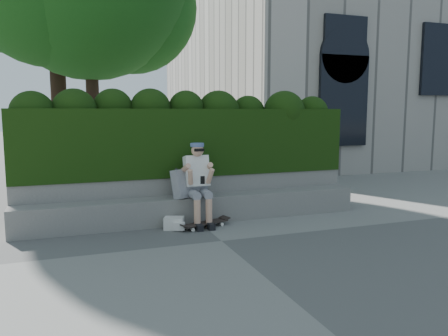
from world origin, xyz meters
name	(u,v)px	position (x,y,z in m)	size (l,w,h in m)	color
ground	(222,241)	(0.00, 0.00, 0.00)	(80.00, 80.00, 0.00)	slate
bench_ledge	(198,209)	(0.00, 1.25, 0.23)	(6.00, 0.45, 0.45)	gray
planter_wall	(190,195)	(0.00, 1.73, 0.38)	(6.00, 0.50, 0.75)	gray
hedge	(186,141)	(0.00, 1.95, 1.35)	(6.00, 1.00, 1.20)	black
person	(198,180)	(-0.05, 1.07, 0.75)	(0.40, 0.76, 1.38)	gray
skateboard	(205,223)	(-0.01, 0.80, 0.07)	(0.85, 0.44, 0.09)	black
backpack_plaid	(183,184)	(-0.29, 1.15, 0.69)	(0.33, 0.18, 0.49)	#ADAEB2
backpack_ground	(174,223)	(-0.51, 0.88, 0.10)	(0.31, 0.22, 0.20)	silver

